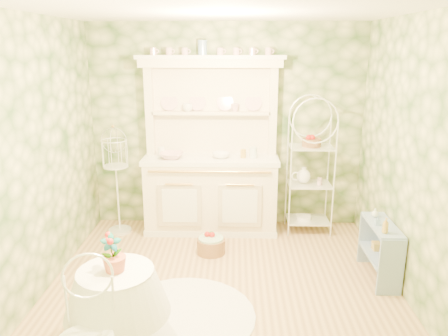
{
  "coord_description": "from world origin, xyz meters",
  "views": [
    {
      "loc": [
        0.12,
        -3.95,
        2.4
      ],
      "look_at": [
        0.0,
        0.5,
        1.15
      ],
      "focal_mm": 35.0,
      "sensor_mm": 36.0,
      "label": 1
    }
  ],
  "objects_px": {
    "side_shelf": "(380,254)",
    "floor_basket": "(211,243)",
    "kitchen_dresser": "(211,147)",
    "bakers_rack": "(310,169)",
    "round_table": "(118,306)",
    "birdcage_stand": "(116,177)"
  },
  "relations": [
    {
      "from": "side_shelf",
      "to": "floor_basket",
      "type": "distance_m",
      "value": 1.9
    },
    {
      "from": "kitchen_dresser",
      "to": "side_shelf",
      "type": "distance_m",
      "value": 2.39
    },
    {
      "from": "bakers_rack",
      "to": "floor_basket",
      "type": "bearing_deg",
      "value": -150.76
    },
    {
      "from": "bakers_rack",
      "to": "side_shelf",
      "type": "distance_m",
      "value": 1.47
    },
    {
      "from": "bakers_rack",
      "to": "kitchen_dresser",
      "type": "bearing_deg",
      "value": -179.84
    },
    {
      "from": "bakers_rack",
      "to": "floor_basket",
      "type": "distance_m",
      "value": 1.62
    },
    {
      "from": "side_shelf",
      "to": "floor_basket",
      "type": "bearing_deg",
      "value": 164.0
    },
    {
      "from": "round_table",
      "to": "birdcage_stand",
      "type": "relative_size",
      "value": 0.52
    },
    {
      "from": "kitchen_dresser",
      "to": "round_table",
      "type": "xyz_separation_m",
      "value": [
        -0.61,
        -2.45,
        -0.75
      ]
    },
    {
      "from": "kitchen_dresser",
      "to": "bakers_rack",
      "type": "height_order",
      "value": "kitchen_dresser"
    },
    {
      "from": "round_table",
      "to": "birdcage_stand",
      "type": "xyz_separation_m",
      "value": [
        -0.61,
        2.33,
        0.37
      ]
    },
    {
      "from": "kitchen_dresser",
      "to": "round_table",
      "type": "distance_m",
      "value": 2.63
    },
    {
      "from": "birdcage_stand",
      "to": "round_table",
      "type": "bearing_deg",
      "value": -75.36
    },
    {
      "from": "side_shelf",
      "to": "birdcage_stand",
      "type": "xyz_separation_m",
      "value": [
        -3.07,
        1.11,
        0.49
      ]
    },
    {
      "from": "bakers_rack",
      "to": "birdcage_stand",
      "type": "relative_size",
      "value": 1.11
    },
    {
      "from": "side_shelf",
      "to": "round_table",
      "type": "xyz_separation_m",
      "value": [
        -2.46,
        -1.22,
        0.12
      ]
    },
    {
      "from": "birdcage_stand",
      "to": "floor_basket",
      "type": "height_order",
      "value": "birdcage_stand"
    },
    {
      "from": "floor_basket",
      "to": "side_shelf",
      "type": "bearing_deg",
      "value": -16.11
    },
    {
      "from": "bakers_rack",
      "to": "side_shelf",
      "type": "xyz_separation_m",
      "value": [
        0.56,
        -1.23,
        -0.58
      ]
    },
    {
      "from": "kitchen_dresser",
      "to": "side_shelf",
      "type": "bearing_deg",
      "value": -33.45
    },
    {
      "from": "round_table",
      "to": "birdcage_stand",
      "type": "height_order",
      "value": "birdcage_stand"
    },
    {
      "from": "round_table",
      "to": "floor_basket",
      "type": "height_order",
      "value": "round_table"
    }
  ]
}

